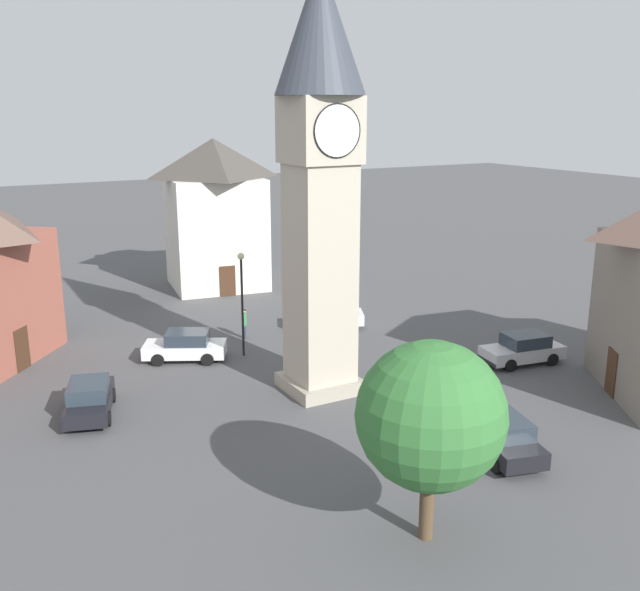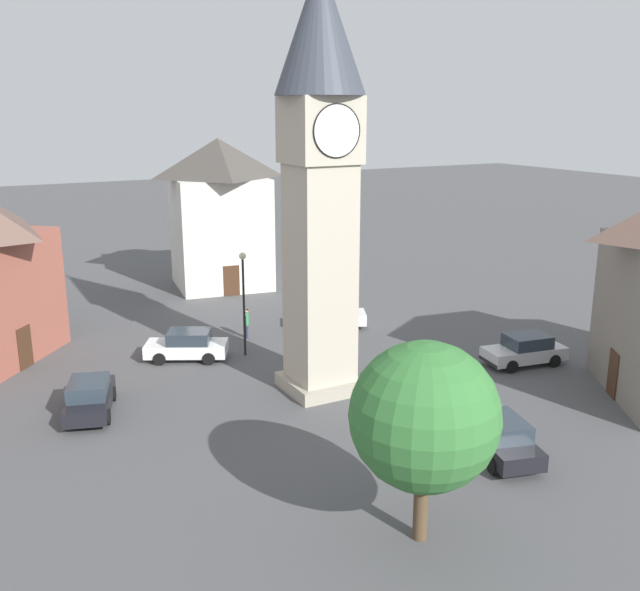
{
  "view_description": "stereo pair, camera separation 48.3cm",
  "coord_description": "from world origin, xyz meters",
  "px_view_note": "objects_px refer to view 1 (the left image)",
  "views": [
    {
      "loc": [
        -14.69,
        -26.52,
        12.52
      ],
      "look_at": [
        0.0,
        0.0,
        4.45
      ],
      "focal_mm": 39.87,
      "sensor_mm": 36.0,
      "label": 1
    },
    {
      "loc": [
        -14.27,
        -26.75,
        12.52
      ],
      "look_at": [
        0.0,
        0.0,
        4.45
      ],
      "focal_mm": 39.87,
      "sensor_mm": 36.0,
      "label": 2
    }
  ],
  "objects_px": {
    "car_red_corner": "(89,398)",
    "car_white_side": "(185,346)",
    "clock_tower": "(320,150)",
    "tree": "(431,416)",
    "car_silver_kerb": "(328,315)",
    "car_black_far": "(501,435)",
    "building_terrace_right": "(215,213)",
    "car_blue_kerb": "(523,349)",
    "pedestrian": "(245,321)",
    "lamp_post": "(242,288)"
  },
  "relations": [
    {
      "from": "car_red_corner",
      "to": "car_white_side",
      "type": "distance_m",
      "value": 7.27
    },
    {
      "from": "car_blue_kerb",
      "to": "pedestrian",
      "type": "bearing_deg",
      "value": 135.6
    },
    {
      "from": "building_terrace_right",
      "to": "car_red_corner",
      "type": "bearing_deg",
      "value": -124.77
    },
    {
      "from": "car_black_far",
      "to": "building_terrace_right",
      "type": "distance_m",
      "value": 29.63
    },
    {
      "from": "car_red_corner",
      "to": "car_white_side",
      "type": "xyz_separation_m",
      "value": [
        5.68,
        4.53,
        0.0
      ]
    },
    {
      "from": "car_blue_kerb",
      "to": "car_black_far",
      "type": "xyz_separation_m",
      "value": [
        -7.78,
        -6.81,
        0.0
      ]
    },
    {
      "from": "clock_tower",
      "to": "tree",
      "type": "relative_size",
      "value": 3.0
    },
    {
      "from": "pedestrian",
      "to": "building_terrace_right",
      "type": "distance_m",
      "value": 13.12
    },
    {
      "from": "clock_tower",
      "to": "car_red_corner",
      "type": "height_order",
      "value": "clock_tower"
    },
    {
      "from": "car_white_side",
      "to": "pedestrian",
      "type": "height_order",
      "value": "pedestrian"
    },
    {
      "from": "clock_tower",
      "to": "car_white_side",
      "type": "distance_m",
      "value": 12.73
    },
    {
      "from": "car_red_corner",
      "to": "pedestrian",
      "type": "distance_m",
      "value": 11.6
    },
    {
      "from": "car_silver_kerb",
      "to": "car_white_side",
      "type": "relative_size",
      "value": 1.0
    },
    {
      "from": "car_red_corner",
      "to": "building_terrace_right",
      "type": "distance_m",
      "value": 22.81
    },
    {
      "from": "car_red_corner",
      "to": "car_black_far",
      "type": "bearing_deg",
      "value": -40.9
    },
    {
      "from": "car_black_far",
      "to": "car_blue_kerb",
      "type": "bearing_deg",
      "value": 41.19
    },
    {
      "from": "car_white_side",
      "to": "building_terrace_right",
      "type": "xyz_separation_m",
      "value": [
        7.06,
        13.83,
        4.56
      ]
    },
    {
      "from": "car_silver_kerb",
      "to": "tree",
      "type": "bearing_deg",
      "value": -111.71
    },
    {
      "from": "clock_tower",
      "to": "tree",
      "type": "height_order",
      "value": "clock_tower"
    },
    {
      "from": "clock_tower",
      "to": "car_silver_kerb",
      "type": "relative_size",
      "value": 4.15
    },
    {
      "from": "car_black_far",
      "to": "lamp_post",
      "type": "xyz_separation_m",
      "value": [
        -4.05,
        14.7,
        2.84
      ]
    },
    {
      "from": "car_red_corner",
      "to": "car_silver_kerb",
      "type": "bearing_deg",
      "value": 21.66
    },
    {
      "from": "car_silver_kerb",
      "to": "car_red_corner",
      "type": "distance_m",
      "value": 15.93
    },
    {
      "from": "car_silver_kerb",
      "to": "tree",
      "type": "xyz_separation_m",
      "value": [
        -7.84,
        -19.69,
        3.19
      ]
    },
    {
      "from": "pedestrian",
      "to": "lamp_post",
      "type": "relative_size",
      "value": 0.31
    },
    {
      "from": "car_black_far",
      "to": "building_terrace_right",
      "type": "xyz_separation_m",
      "value": [
        0.14,
        29.27,
        4.56
      ]
    },
    {
      "from": "car_red_corner",
      "to": "car_white_side",
      "type": "height_order",
      "value": "same"
    },
    {
      "from": "tree",
      "to": "pedestrian",
      "type": "bearing_deg",
      "value": 82.26
    },
    {
      "from": "car_blue_kerb",
      "to": "car_silver_kerb",
      "type": "relative_size",
      "value": 0.98
    },
    {
      "from": "car_white_side",
      "to": "tree",
      "type": "height_order",
      "value": "tree"
    },
    {
      "from": "clock_tower",
      "to": "pedestrian",
      "type": "xyz_separation_m",
      "value": [
        -0.08,
        8.51,
        -9.77
      ]
    },
    {
      "from": "car_black_far",
      "to": "building_terrace_right",
      "type": "relative_size",
      "value": 0.42
    },
    {
      "from": "car_silver_kerb",
      "to": "car_red_corner",
      "type": "relative_size",
      "value": 1.0
    },
    {
      "from": "tree",
      "to": "lamp_post",
      "type": "bearing_deg",
      "value": 84.87
    },
    {
      "from": "car_white_side",
      "to": "pedestrian",
      "type": "relative_size",
      "value": 2.63
    },
    {
      "from": "clock_tower",
      "to": "car_blue_kerb",
      "type": "xyz_separation_m",
      "value": [
        10.59,
        -1.94,
        -10.01
      ]
    },
    {
      "from": "tree",
      "to": "car_black_far",
      "type": "bearing_deg",
      "value": 27.2
    },
    {
      "from": "car_blue_kerb",
      "to": "building_terrace_right",
      "type": "distance_m",
      "value": 24.16
    },
    {
      "from": "tree",
      "to": "car_blue_kerb",
      "type": "bearing_deg",
      "value": 35.88
    },
    {
      "from": "pedestrian",
      "to": "tree",
      "type": "bearing_deg",
      "value": -97.74
    },
    {
      "from": "clock_tower",
      "to": "car_black_far",
      "type": "relative_size",
      "value": 4.18
    },
    {
      "from": "car_silver_kerb",
      "to": "car_red_corner",
      "type": "xyz_separation_m",
      "value": [
        -14.81,
        -5.88,
        0.0
      ]
    },
    {
      "from": "lamp_post",
      "to": "tree",
      "type": "bearing_deg",
      "value": -95.13
    },
    {
      "from": "pedestrian",
      "to": "building_terrace_right",
      "type": "bearing_deg",
      "value": 75.82
    },
    {
      "from": "car_blue_kerb",
      "to": "tree",
      "type": "distance_m",
      "value": 16.86
    },
    {
      "from": "car_blue_kerb",
      "to": "car_white_side",
      "type": "xyz_separation_m",
      "value": [
        -14.7,
        8.64,
        0.0
      ]
    },
    {
      "from": "clock_tower",
      "to": "tree",
      "type": "distance_m",
      "value": 13.79
    },
    {
      "from": "car_silver_kerb",
      "to": "car_black_far",
      "type": "height_order",
      "value": "same"
    },
    {
      "from": "tree",
      "to": "building_terrace_right",
      "type": "height_order",
      "value": "building_terrace_right"
    },
    {
      "from": "car_red_corner",
      "to": "building_terrace_right",
      "type": "bearing_deg",
      "value": 55.23
    }
  ]
}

